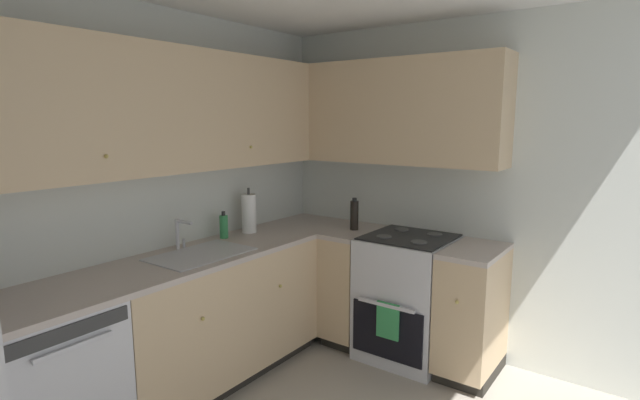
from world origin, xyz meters
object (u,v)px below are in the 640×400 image
object	(u,v)px
soap_bottle	(224,226)
oven_range	(408,296)
dishwasher	(47,389)
paper_towel_roll	(249,213)
oil_bottle	(354,215)

from	to	relation	value
soap_bottle	oven_range	bearing A→B (deg)	-53.55
dishwasher	oven_range	distance (m)	2.37
paper_towel_roll	dishwasher	bearing A→B (deg)	-174.34
oven_range	paper_towel_roll	size ratio (longest dim) A/B	3.00
oven_range	soap_bottle	size ratio (longest dim) A/B	5.38
dishwasher	paper_towel_roll	xyz separation A→B (m)	(1.62, 0.16, 0.62)
oven_range	oil_bottle	distance (m)	0.74
dishwasher	soap_bottle	distance (m)	1.50
oven_range	oil_bottle	size ratio (longest dim) A/B	4.20
oven_range	soap_bottle	world-z (taller)	soap_bottle
dishwasher	oil_bottle	world-z (taller)	oil_bottle
paper_towel_roll	oven_range	bearing A→B (deg)	-62.20
dishwasher	soap_bottle	bearing A→B (deg)	7.46
oven_range	soap_bottle	xyz separation A→B (m)	(-0.81, 1.10, 0.54)
oven_range	soap_bottle	distance (m)	1.47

